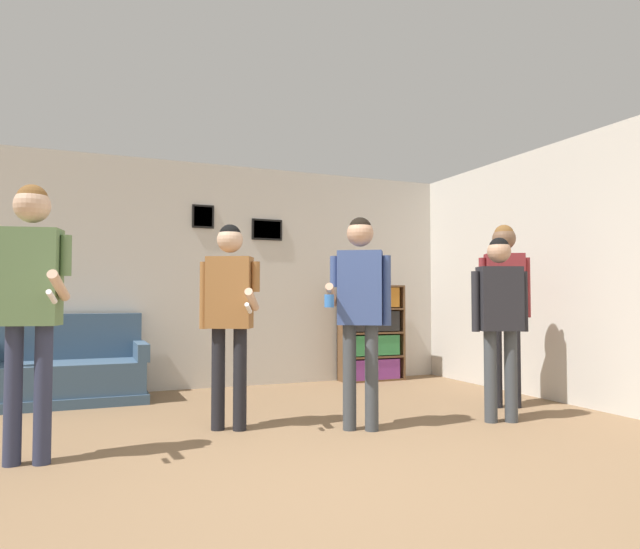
% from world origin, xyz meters
% --- Properties ---
extents(ground_plane, '(20.00, 20.00, 0.00)m').
position_xyz_m(ground_plane, '(0.00, 0.00, 0.00)').
color(ground_plane, '#846647').
extents(wall_back, '(8.76, 0.08, 2.70)m').
position_xyz_m(wall_back, '(0.00, 3.98, 1.35)').
color(wall_back, beige).
rests_on(wall_back, ground_plane).
extents(wall_right, '(0.06, 6.35, 2.70)m').
position_xyz_m(wall_right, '(3.21, 1.98, 1.35)').
color(wall_right, beige).
rests_on(wall_right, ground_plane).
extents(couch, '(1.54, 0.80, 0.90)m').
position_xyz_m(couch, '(-1.49, 3.57, 0.30)').
color(couch, '#3D5670').
rests_on(couch, ground_plane).
extents(bookshelf, '(0.85, 0.30, 1.24)m').
position_xyz_m(bookshelf, '(2.13, 3.76, 0.62)').
color(bookshelf, brown).
rests_on(bookshelf, ground_plane).
extents(person_player_foreground_left, '(0.49, 0.55, 1.82)m').
position_xyz_m(person_player_foreground_left, '(-1.68, 1.27, 1.13)').
color(person_player_foreground_left, '#2D334C').
rests_on(person_player_foreground_left, ground_plane).
extents(person_player_foreground_center, '(0.45, 0.58, 1.68)m').
position_xyz_m(person_player_foreground_center, '(-0.25, 1.72, 1.03)').
color(person_player_foreground_center, black).
rests_on(person_player_foreground_center, ground_plane).
extents(person_watcher_holding_cup, '(0.59, 0.36, 1.74)m').
position_xyz_m(person_watcher_holding_cup, '(0.73, 1.30, 1.07)').
color(person_watcher_holding_cup, '#3D4247').
rests_on(person_watcher_holding_cup, ground_plane).
extents(person_spectator_near_bookshelf, '(0.48, 0.31, 1.60)m').
position_xyz_m(person_spectator_near_bookshelf, '(1.99, 1.11, 0.97)').
color(person_spectator_near_bookshelf, '#3D4247').
rests_on(person_spectator_near_bookshelf, ground_plane).
extents(person_spectator_far_right, '(0.46, 0.34, 1.80)m').
position_xyz_m(person_spectator_far_right, '(2.49, 1.62, 1.12)').
color(person_spectator_far_right, black).
rests_on(person_spectator_far_right, ground_plane).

